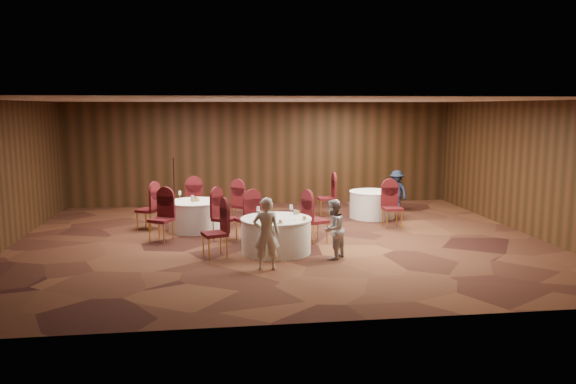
{
  "coord_description": "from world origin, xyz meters",
  "views": [
    {
      "loc": [
        -1.51,
        -12.53,
        3.06
      ],
      "look_at": [
        0.2,
        0.2,
        1.1
      ],
      "focal_mm": 35.0,
      "sensor_mm": 36.0,
      "label": 1
    }
  ],
  "objects": [
    {
      "name": "mic_stand",
      "position": [
        -2.65,
        4.01,
        0.46
      ],
      "size": [
        0.24,
        0.24,
        1.58
      ],
      "color": "black",
      "rests_on": "ground"
    },
    {
      "name": "tabletop_right",
      "position": [
        3.07,
        2.1,
        0.9
      ],
      "size": [
        0.08,
        0.08,
        0.22
      ],
      "color": "silver",
      "rests_on": "table_right"
    },
    {
      "name": "chairs_main",
      "position": [
        -0.49,
        -0.46,
        0.5
      ],
      "size": [
        2.95,
        2.02,
        1.0
      ],
      "color": "#420D0D",
      "rests_on": "ground"
    },
    {
      "name": "room_shell",
      "position": [
        0.0,
        0.0,
        1.96
      ],
      "size": [
        12.0,
        12.0,
        12.0
      ],
      "color": "silver",
      "rests_on": "ground"
    },
    {
      "name": "table_right",
      "position": [
        2.86,
        2.38,
        0.38
      ],
      "size": [
        1.28,
        1.28,
        0.74
      ],
      "color": "silver",
      "rests_on": "ground"
    },
    {
      "name": "table_main",
      "position": [
        -0.22,
        -1.04,
        0.38
      ],
      "size": [
        1.49,
        1.49,
        0.74
      ],
      "color": "silver",
      "rests_on": "ground"
    },
    {
      "name": "woman_b",
      "position": [
        0.86,
        -1.68,
        0.61
      ],
      "size": [
        0.73,
        0.75,
        1.22
      ],
      "primitive_type": "imported",
      "rotation": [
        0.0,
        0.0,
        4.02
      ],
      "color": "#ADACB1",
      "rests_on": "ground"
    },
    {
      "name": "chairs_right",
      "position": [
        2.32,
        1.95,
        0.5
      ],
      "size": [
        1.88,
        2.33,
        1.0
      ],
      "color": "#420D0D",
      "rests_on": "ground"
    },
    {
      "name": "tabletop_left",
      "position": [
        -1.97,
        1.36,
        0.82
      ],
      "size": [
        0.9,
        0.85,
        0.22
      ],
      "color": "silver",
      "rests_on": "table_left"
    },
    {
      "name": "chairs_left",
      "position": [
        -1.98,
        1.37,
        0.5
      ],
      "size": [
        3.15,
        3.05,
        1.0
      ],
      "color": "#420D0D",
      "rests_on": "ground"
    },
    {
      "name": "woman_a",
      "position": [
        -0.54,
        -2.27,
        0.7
      ],
      "size": [
        0.54,
        0.39,
        1.39
      ],
      "primitive_type": "imported",
      "rotation": [
        0.0,
        0.0,
        3.03
      ],
      "color": "silver",
      "rests_on": "ground"
    },
    {
      "name": "tabletop_main",
      "position": [
        -0.07,
        -1.15,
        0.84
      ],
      "size": [
        1.04,
        1.1,
        0.22
      ],
      "color": "silver",
      "rests_on": "table_main"
    },
    {
      "name": "ground",
      "position": [
        0.0,
        0.0,
        0.0
      ],
      "size": [
        12.0,
        12.0,
        0.0
      ],
      "primitive_type": "plane",
      "color": "black",
      "rests_on": "ground"
    },
    {
      "name": "man_c",
      "position": [
        3.85,
        3.24,
        0.6
      ],
      "size": [
        0.74,
        0.9,
        1.21
      ],
      "primitive_type": "imported",
      "rotation": [
        0.0,
        0.0,
        5.16
      ],
      "color": "#161D32",
      "rests_on": "ground"
    },
    {
      "name": "table_left",
      "position": [
        -1.97,
        1.36,
        0.38
      ],
      "size": [
        1.36,
        1.36,
        0.74
      ],
      "color": "silver",
      "rests_on": "ground"
    }
  ]
}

